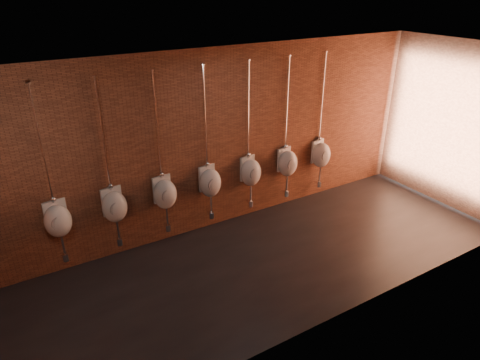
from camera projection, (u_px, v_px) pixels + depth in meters
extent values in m
plane|color=black|center=(266.00, 262.00, 6.92)|extent=(8.50, 8.50, 0.00)
cube|color=black|center=(272.00, 60.00, 5.55)|extent=(8.50, 3.00, 0.04)
cube|color=brown|center=(219.00, 142.00, 7.40)|extent=(8.50, 0.04, 3.20)
cube|color=brown|center=(340.00, 217.00, 5.07)|extent=(8.50, 0.04, 3.20)
cube|color=brown|center=(451.00, 126.00, 8.21)|extent=(0.04, 3.00, 3.20)
ellipsoid|color=silver|center=(58.00, 221.00, 6.27)|extent=(0.45, 0.41, 0.52)
cube|color=silver|center=(56.00, 214.00, 6.34)|extent=(0.34, 0.10, 0.47)
cylinder|color=gray|center=(59.00, 223.00, 6.15)|extent=(0.23, 0.06, 0.23)
cylinder|color=silver|center=(42.00, 146.00, 5.87)|extent=(0.03, 0.03, 1.75)
sphere|color=silver|center=(53.00, 199.00, 6.21)|extent=(0.09, 0.09, 0.09)
cylinder|color=silver|center=(28.00, 83.00, 5.49)|extent=(0.06, 0.06, 0.01)
cylinder|color=silver|center=(63.00, 243.00, 6.43)|extent=(0.04, 0.04, 0.38)
cylinder|color=silver|center=(66.00, 257.00, 6.54)|extent=(0.09, 0.09, 0.12)
cylinder|color=silver|center=(65.00, 254.00, 6.61)|extent=(0.04, 0.17, 0.04)
ellipsoid|color=silver|center=(115.00, 207.00, 6.65)|extent=(0.45, 0.41, 0.52)
cube|color=silver|center=(112.00, 201.00, 6.73)|extent=(0.34, 0.10, 0.47)
cylinder|color=gray|center=(117.00, 209.00, 6.54)|extent=(0.23, 0.06, 0.23)
cylinder|color=silver|center=(103.00, 136.00, 6.25)|extent=(0.03, 0.03, 1.75)
sphere|color=silver|center=(110.00, 186.00, 6.59)|extent=(0.09, 0.09, 0.09)
cylinder|color=silver|center=(94.00, 76.00, 5.88)|extent=(0.06, 0.06, 0.01)
cylinder|color=silver|center=(118.00, 228.00, 6.82)|extent=(0.04, 0.04, 0.38)
cylinder|color=silver|center=(120.00, 242.00, 6.93)|extent=(0.09, 0.09, 0.12)
cylinder|color=silver|center=(118.00, 239.00, 7.00)|extent=(0.04, 0.17, 0.04)
ellipsoid|color=silver|center=(165.00, 194.00, 7.04)|extent=(0.45, 0.41, 0.52)
cube|color=silver|center=(162.00, 188.00, 7.12)|extent=(0.34, 0.10, 0.47)
cylinder|color=gray|center=(168.00, 196.00, 6.93)|extent=(0.23, 0.06, 0.23)
cylinder|color=silver|center=(157.00, 127.00, 6.64)|extent=(0.03, 0.03, 1.75)
sphere|color=silver|center=(161.00, 174.00, 6.98)|extent=(0.09, 0.09, 0.09)
cylinder|color=silver|center=(152.00, 70.00, 6.27)|extent=(0.06, 0.06, 0.01)
cylinder|color=silver|center=(167.00, 215.00, 7.21)|extent=(0.04, 0.04, 0.38)
cylinder|color=silver|center=(168.00, 228.00, 7.32)|extent=(0.09, 0.09, 0.12)
cylinder|color=silver|center=(166.00, 225.00, 7.38)|extent=(0.04, 0.17, 0.04)
ellipsoid|color=silver|center=(210.00, 183.00, 7.43)|extent=(0.45, 0.41, 0.52)
cube|color=silver|center=(207.00, 178.00, 7.51)|extent=(0.34, 0.10, 0.47)
cylinder|color=gray|center=(214.00, 184.00, 7.32)|extent=(0.23, 0.06, 0.23)
cylinder|color=silver|center=(205.00, 119.00, 7.03)|extent=(0.03, 0.03, 1.75)
sphere|color=silver|center=(207.00, 164.00, 7.37)|extent=(0.09, 0.09, 0.09)
cylinder|color=silver|center=(203.00, 64.00, 6.66)|extent=(0.06, 0.06, 0.01)
cylinder|color=silver|center=(211.00, 203.00, 7.60)|extent=(0.04, 0.04, 0.38)
cylinder|color=silver|center=(211.00, 215.00, 7.71)|extent=(0.09, 0.09, 0.12)
cylinder|color=silver|center=(209.00, 213.00, 7.77)|extent=(0.04, 0.17, 0.04)
ellipsoid|color=silver|center=(251.00, 173.00, 7.82)|extent=(0.45, 0.41, 0.52)
cube|color=silver|center=(247.00, 168.00, 7.90)|extent=(0.34, 0.10, 0.47)
cylinder|color=gray|center=(255.00, 174.00, 7.71)|extent=(0.23, 0.06, 0.23)
cylinder|color=silver|center=(248.00, 111.00, 7.42)|extent=(0.03, 0.03, 1.75)
sphere|color=silver|center=(248.00, 155.00, 7.76)|extent=(0.09, 0.09, 0.09)
cylinder|color=silver|center=(249.00, 60.00, 7.05)|extent=(0.06, 0.06, 0.01)
cylinder|color=silver|center=(251.00, 192.00, 7.99)|extent=(0.04, 0.04, 0.38)
cylinder|color=silver|center=(251.00, 204.00, 8.10)|extent=(0.09, 0.09, 0.12)
cylinder|color=silver|center=(248.00, 202.00, 8.16)|extent=(0.04, 0.17, 0.04)
ellipsoid|color=silver|center=(288.00, 164.00, 8.21)|extent=(0.45, 0.41, 0.52)
cube|color=silver|center=(284.00, 159.00, 8.29)|extent=(0.34, 0.10, 0.47)
cylinder|color=gray|center=(292.00, 164.00, 8.10)|extent=(0.23, 0.06, 0.23)
cylinder|color=silver|center=(287.00, 104.00, 7.81)|extent=(0.03, 0.03, 1.75)
sphere|color=silver|center=(285.00, 146.00, 8.15)|extent=(0.09, 0.09, 0.09)
cylinder|color=silver|center=(289.00, 55.00, 7.44)|extent=(0.06, 0.06, 0.01)
cylinder|color=silver|center=(287.00, 182.00, 8.38)|extent=(0.04, 0.04, 0.38)
cylinder|color=silver|center=(286.00, 193.00, 8.49)|extent=(0.09, 0.09, 0.12)
cylinder|color=silver|center=(284.00, 192.00, 8.55)|extent=(0.04, 0.17, 0.04)
ellipsoid|color=silver|center=(321.00, 155.00, 8.60)|extent=(0.45, 0.41, 0.52)
cube|color=silver|center=(317.00, 151.00, 8.68)|extent=(0.34, 0.10, 0.47)
cylinder|color=gray|center=(326.00, 156.00, 8.49)|extent=(0.23, 0.06, 0.23)
cylinder|color=silver|center=(322.00, 98.00, 8.20)|extent=(0.03, 0.03, 1.75)
sphere|color=silver|center=(319.00, 139.00, 8.54)|extent=(0.09, 0.09, 0.09)
cylinder|color=silver|center=(326.00, 51.00, 7.83)|extent=(0.06, 0.06, 0.01)
cylinder|color=silver|center=(320.00, 173.00, 8.77)|extent=(0.04, 0.04, 0.38)
cylinder|color=silver|center=(319.00, 184.00, 8.87)|extent=(0.09, 0.09, 0.12)
cylinder|color=silver|center=(316.00, 182.00, 8.94)|extent=(0.04, 0.17, 0.04)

